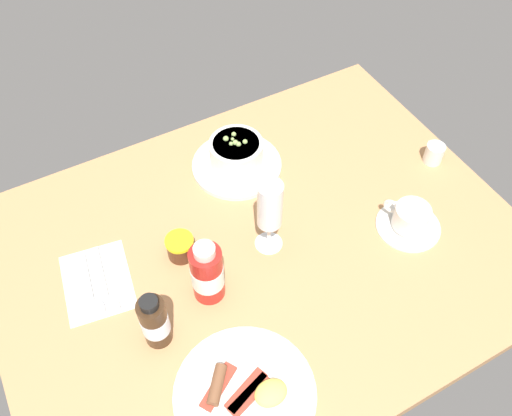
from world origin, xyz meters
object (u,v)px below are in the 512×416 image
at_px(coffee_cup, 410,219).
at_px(creamer_jug, 434,153).
at_px(wine_glass, 270,209).
at_px(cutlery_setting, 98,283).
at_px(sauce_bottle_red, 207,273).
at_px(breakfast_plate, 245,394).
at_px(jam_jar, 180,247).
at_px(porridge_bowl, 236,156).
at_px(sauce_bottle_brown, 155,321).

height_order(coffee_cup, creamer_jug, coffee_cup).
distance_m(coffee_cup, wine_glass, 0.32).
bearing_deg(cutlery_setting, sauce_bottle_red, 146.90).
relative_size(sauce_bottle_red, breakfast_plate, 0.61).
bearing_deg(jam_jar, porridge_bowl, -142.56).
distance_m(sauce_bottle_brown, sauce_bottle_red, 0.13).
relative_size(wine_glass, jam_jar, 3.19).
height_order(porridge_bowl, breakfast_plate, porridge_bowl).
bearing_deg(sauce_bottle_brown, jam_jar, -126.57).
distance_m(creamer_jug, sauce_bottle_brown, 0.76).
xyz_separation_m(porridge_bowl, sauce_bottle_brown, (0.33, 0.32, 0.03)).
bearing_deg(porridge_bowl, sauce_bottle_red, 53.47).
bearing_deg(porridge_bowl, wine_glass, 79.55).
distance_m(jam_jar, breakfast_plate, 0.33).
distance_m(creamer_jug, jam_jar, 0.64).
xyz_separation_m(creamer_jug, sauce_bottle_brown, (0.75, 0.11, 0.04)).
relative_size(cutlery_setting, sauce_bottle_brown, 1.37).
bearing_deg(cutlery_setting, wine_glass, 166.96).
bearing_deg(sauce_bottle_brown, breakfast_plate, 117.20).
height_order(wine_glass, breakfast_plate, wine_glass).
height_order(sauce_bottle_brown, breakfast_plate, sauce_bottle_brown).
height_order(porridge_bowl, cutlery_setting, porridge_bowl).
xyz_separation_m(porridge_bowl, creamer_jug, (-0.42, 0.21, -0.01)).
bearing_deg(creamer_jug, cutlery_setting, -3.89).
bearing_deg(porridge_bowl, coffee_cup, 126.19).
bearing_deg(sauce_bottle_brown, wine_glass, -163.42).
xyz_separation_m(porridge_bowl, coffee_cup, (-0.25, 0.34, -0.01)).
distance_m(porridge_bowl, coffee_cup, 0.42).
bearing_deg(porridge_bowl, creamer_jug, 153.96).
height_order(porridge_bowl, wine_glass, wine_glass).
height_order(coffee_cup, wine_glass, wine_glass).
relative_size(creamer_jug, wine_glass, 0.29).
height_order(sauce_bottle_brown, sauce_bottle_red, sauce_bottle_red).
distance_m(coffee_cup, sauce_bottle_red, 0.46).
bearing_deg(creamer_jug, coffee_cup, 36.50).
bearing_deg(cutlery_setting, creamer_jug, 176.11).
height_order(cutlery_setting, creamer_jug, creamer_jug).
relative_size(creamer_jug, jam_jar, 0.93).
bearing_deg(sauce_bottle_brown, creamer_jug, -171.57).
relative_size(cutlery_setting, creamer_jug, 3.45).
xyz_separation_m(sauce_bottle_brown, breakfast_plate, (-0.09, 0.18, -0.05)).
relative_size(cutlery_setting, sauce_bottle_red, 1.23).
height_order(jam_jar, sauce_bottle_red, sauce_bottle_red).
bearing_deg(sauce_bottle_red, coffee_cup, 172.26).
relative_size(coffee_cup, sauce_bottle_red, 0.91).
height_order(coffee_cup, sauce_bottle_red, sauce_bottle_red).
height_order(porridge_bowl, creamer_jug, porridge_bowl).
xyz_separation_m(coffee_cup, wine_glass, (0.29, -0.10, 0.10)).
relative_size(cutlery_setting, jam_jar, 3.20).
relative_size(coffee_cup, jam_jar, 2.37).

